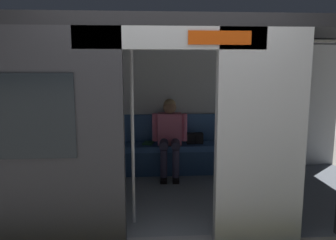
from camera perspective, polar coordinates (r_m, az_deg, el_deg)
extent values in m
cube|color=#ADAFB5|center=(3.33, 15.26, -3.13)|extent=(0.86, 0.12, 2.06)
cube|color=black|center=(3.28, 15.50, 1.06)|extent=(0.47, 0.02, 0.55)
cube|color=black|center=(3.26, -24.83, 0.48)|extent=(1.10, 0.02, 0.76)
cube|color=#ADAFB5|center=(3.11, 0.39, 13.57)|extent=(1.71, 0.16, 0.20)
cube|color=#BF3F0C|center=(3.09, 8.70, 13.51)|extent=(0.56, 0.02, 0.12)
cube|color=black|center=(4.37, -0.86, 14.40)|extent=(6.40, 2.66, 0.12)
cube|color=slate|center=(4.68, -0.80, -12.39)|extent=(6.08, 2.50, 0.01)
cube|color=silver|center=(5.64, -1.50, 2.12)|extent=(6.08, 0.10, 2.06)
cube|color=#38609E|center=(5.63, -1.46, -1.31)|extent=(3.52, 0.06, 0.45)
cube|color=white|center=(4.36, -0.86, 13.23)|extent=(4.48, 0.16, 0.03)
cube|color=#38609E|center=(5.47, -1.35, -4.51)|extent=(3.36, 0.44, 0.09)
cube|color=navy|center=(5.34, -1.25, -7.48)|extent=(3.36, 0.04, 0.38)
cube|color=pink|center=(5.40, 0.28, -1.49)|extent=(0.39, 0.24, 0.50)
sphere|color=#8C664C|center=(5.34, 0.28, 2.14)|extent=(0.21, 0.21, 0.21)
sphere|color=#997F59|center=(5.35, 0.28, 2.55)|extent=(0.19, 0.19, 0.19)
cylinder|color=pink|center=(5.37, 2.79, -1.23)|extent=(0.08, 0.08, 0.44)
cylinder|color=pink|center=(5.37, -2.23, -1.23)|extent=(0.08, 0.08, 0.44)
cylinder|color=#38334C|center=(5.24, 1.28, -4.04)|extent=(0.16, 0.41, 0.14)
cylinder|color=#38334C|center=(5.24, -0.70, -4.04)|extent=(0.16, 0.41, 0.14)
cylinder|color=#38334C|center=(5.12, 1.32, -7.46)|extent=(0.10, 0.10, 0.43)
cylinder|color=#38334C|center=(5.12, -0.71, -7.46)|extent=(0.10, 0.10, 0.43)
cube|color=black|center=(5.14, 1.32, -10.04)|extent=(0.11, 0.23, 0.06)
cube|color=black|center=(5.14, -0.71, -10.04)|extent=(0.11, 0.23, 0.06)
cube|color=black|center=(5.50, 4.51, -3.07)|extent=(0.26, 0.14, 0.17)
cube|color=black|center=(5.43, 4.63, -3.33)|extent=(0.02, 0.01, 0.14)
cube|color=#33723F|center=(5.48, -3.34, -3.87)|extent=(0.20, 0.25, 0.03)
cylinder|color=silver|center=(3.62, -5.98, -2.06)|extent=(0.04, 0.04, 2.04)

